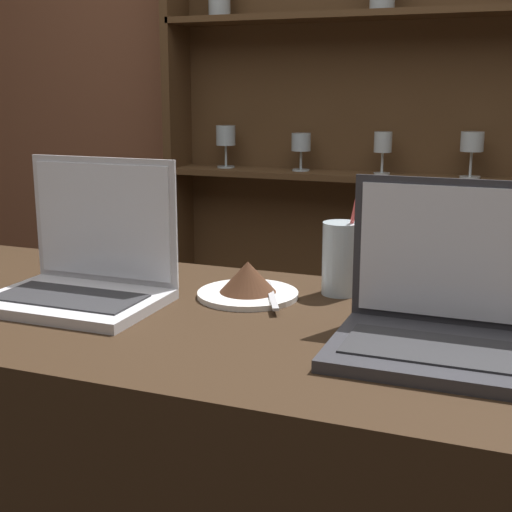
% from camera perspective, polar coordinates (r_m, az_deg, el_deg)
% --- Properties ---
extents(back_wall, '(7.00, 0.06, 2.70)m').
position_cam_1_polar(back_wall, '(2.42, 11.09, 12.56)').
color(back_wall, brown).
rests_on(back_wall, ground_plane).
extents(back_shelf, '(1.48, 0.18, 1.99)m').
position_cam_1_polar(back_shelf, '(2.37, 10.24, 5.19)').
color(back_shelf, brown).
rests_on(back_shelf, ground_plane).
extents(laptop_near, '(0.30, 0.22, 0.25)m').
position_cam_1_polar(laptop_near, '(1.29, -13.48, -0.99)').
color(laptop_near, silver).
rests_on(laptop_near, bar_counter).
extents(laptop_far, '(0.30, 0.22, 0.24)m').
position_cam_1_polar(laptop_far, '(1.05, 14.85, -4.54)').
color(laptop_far, '#333338').
rests_on(laptop_far, bar_counter).
extents(cake_plate, '(0.18, 0.18, 0.07)m').
position_cam_1_polar(cake_plate, '(1.28, -0.64, -2.19)').
color(cake_plate, white).
rests_on(cake_plate, bar_counter).
extents(water_glass, '(0.07, 0.07, 0.19)m').
position_cam_1_polar(water_glass, '(1.30, 6.80, -0.18)').
color(water_glass, silver).
rests_on(water_glass, bar_counter).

